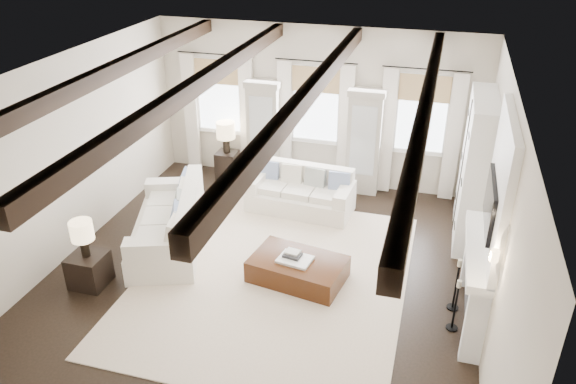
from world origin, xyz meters
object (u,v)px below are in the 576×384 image
(side_table_front, at_px, (89,270))
(sofa_left, at_px, (172,225))
(ottoman, at_px, (298,269))
(side_table_back, at_px, (228,166))
(sofa_back, at_px, (301,193))

(side_table_front, bearing_deg, sofa_left, 61.52)
(sofa_left, relative_size, side_table_front, 4.91)
(ottoman, bearing_deg, side_table_back, 137.25)
(sofa_left, bearing_deg, ottoman, -9.21)
(sofa_back, relative_size, side_table_back, 3.18)
(sofa_back, relative_size, side_table_front, 3.87)
(sofa_back, relative_size, ottoman, 1.42)
(sofa_left, height_order, side_table_front, sofa_left)
(sofa_back, xyz_separation_m, side_table_back, (-1.80, 0.81, -0.02))
(sofa_back, xyz_separation_m, sofa_left, (-1.77, -1.82, 0.07))
(sofa_left, relative_size, ottoman, 1.80)
(side_table_back, bearing_deg, ottoman, -52.27)
(side_table_back, bearing_deg, sofa_left, -89.24)
(side_table_front, height_order, side_table_back, side_table_back)
(ottoman, xyz_separation_m, side_table_front, (-3.02, -0.97, 0.07))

